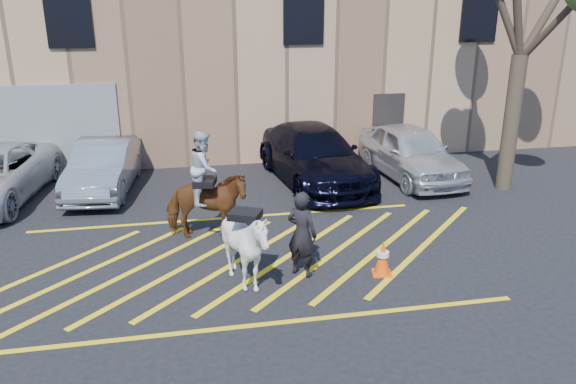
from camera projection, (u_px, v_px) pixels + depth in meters
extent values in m
plane|color=black|center=(236.00, 255.00, 12.09)|extent=(90.00, 90.00, 0.00)
imported|color=#8F959C|center=(104.00, 167.00, 15.94)|extent=(1.94, 4.47, 1.43)
imported|color=black|center=(314.00, 155.00, 16.75)|extent=(2.96, 5.84, 1.62)
imported|color=silver|center=(410.00, 152.00, 17.15)|extent=(2.23, 4.80, 1.59)
imported|color=black|center=(302.00, 234.00, 10.99)|extent=(0.76, 0.74, 1.75)
cube|color=tan|center=(201.00, 45.00, 22.07)|extent=(32.00, 10.00, 7.00)
cube|color=black|center=(69.00, 22.00, 16.31)|extent=(1.30, 0.08, 1.50)
cube|color=black|center=(304.00, 20.00, 17.58)|extent=(1.30, 0.08, 1.50)
cube|color=black|center=(479.00, 19.00, 18.68)|extent=(1.30, 0.08, 1.50)
cube|color=#38332D|center=(388.00, 126.00, 19.28)|extent=(1.10, 0.08, 2.20)
cube|color=yellow|center=(25.00, 279.00, 11.04)|extent=(4.20, 4.20, 0.01)
cube|color=yellow|center=(81.00, 275.00, 11.23)|extent=(4.20, 4.20, 0.01)
cube|color=yellow|center=(135.00, 270.00, 11.43)|extent=(4.20, 4.20, 0.01)
cube|color=yellow|center=(187.00, 265.00, 11.62)|extent=(4.20, 4.20, 0.01)
cube|color=yellow|center=(238.00, 261.00, 11.81)|extent=(4.20, 4.20, 0.01)
cube|color=yellow|center=(287.00, 257.00, 12.00)|extent=(4.20, 4.20, 0.01)
cube|color=yellow|center=(334.00, 253.00, 12.19)|extent=(4.20, 4.20, 0.01)
cube|color=yellow|center=(380.00, 249.00, 12.38)|extent=(4.20, 4.20, 0.01)
cube|color=yellow|center=(424.00, 245.00, 12.57)|extent=(4.20, 4.20, 0.01)
cube|color=yellow|center=(227.00, 218.00, 14.13)|extent=(9.50, 0.12, 0.01)
cube|color=yellow|center=(254.00, 325.00, 9.49)|extent=(9.50, 0.12, 0.01)
imported|color=brown|center=(206.00, 206.00, 12.67)|extent=(2.07, 1.29, 1.62)
imported|color=#AFB1BB|center=(204.00, 167.00, 12.37)|extent=(0.79, 0.93, 1.65)
cube|color=black|center=(205.00, 182.00, 12.48)|extent=(0.58, 0.65, 0.14)
imported|color=white|center=(246.00, 247.00, 10.53)|extent=(1.85, 1.93, 1.66)
cube|color=black|center=(245.00, 215.00, 10.32)|extent=(0.70, 0.66, 0.14)
cube|color=#F6510A|center=(382.00, 273.00, 11.27)|extent=(0.45, 0.45, 0.03)
cone|color=#F15309|center=(383.00, 257.00, 11.15)|extent=(0.32, 0.32, 0.70)
cylinder|color=white|center=(383.00, 254.00, 11.13)|extent=(0.25, 0.25, 0.10)
cylinder|color=#4D3E2F|center=(511.00, 124.00, 15.76)|extent=(0.44, 0.44, 3.80)
cylinder|color=#4A382D|center=(550.00, 9.00, 15.02)|extent=(1.76, 0.51, 2.68)
cylinder|color=#4C3B2E|center=(505.00, 15.00, 15.59)|extent=(0.33, 1.88, 2.34)
cylinder|color=#4B3F2D|center=(505.00, 14.00, 14.68)|extent=(1.40, 0.20, 2.39)
cylinder|color=#433028|center=(553.00, 25.00, 14.26)|extent=(0.78, 1.62, 1.96)
cylinder|color=#413627|center=(517.00, 0.00, 14.34)|extent=(1.16, 0.77, 3.11)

